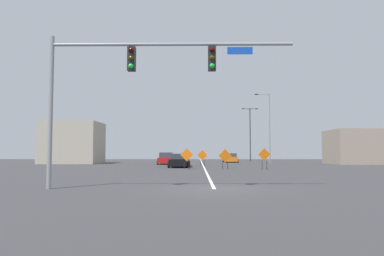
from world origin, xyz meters
The scene contains 15 objects.
ground centered at (0.00, 0.00, 0.00)m, with size 136.32×136.32×0.00m, color #38383A.
road_centre_stripe centered at (0.00, 37.87, 0.00)m, with size 0.16×75.73×0.01m.
traffic_signal_assembly centered at (-3.59, -0.01, 5.00)m, with size 10.59×0.44×6.63m.
street_lamp_mid_left centered at (9.18, 35.63, 5.31)m, with size 2.06×0.24×9.72m.
street_lamp_far_left centered at (9.00, 52.31, 5.56)m, with size 2.97×0.24×9.65m.
construction_sign_left_shoulder centered at (-0.08, 28.75, 1.13)m, with size 1.21×0.29×1.83m.
construction_sign_right_lane centered at (-1.67, 18.36, 1.22)m, with size 1.18×0.21×1.93m.
construction_sign_left_lane centered at (5.43, 18.34, 1.25)m, with size 1.15×0.28×1.96m.
construction_sign_median_near centered at (1.92, 19.33, 1.16)m, with size 1.25×0.29×1.87m.
car_orange_mid centered at (4.45, 42.02, 0.65)m, with size 2.18×4.42×1.39m.
car_black_distant centered at (-2.54, 22.76, 0.66)m, with size 2.19×4.05×1.41m.
car_red_approaching centered at (-4.70, 32.76, 0.73)m, with size 2.08×4.62×1.53m.
car_blue_passing centered at (-2.65, 26.74, 0.67)m, with size 2.16×4.29×1.40m.
roadside_building_east centered at (22.49, 33.86, 2.26)m, with size 11.06×6.75×4.52m.
roadside_building_west centered at (-18.13, 36.19, 2.88)m, with size 7.62×6.75×5.75m.
Camera 1 is at (-0.74, -16.02, 1.57)m, focal length 35.06 mm.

